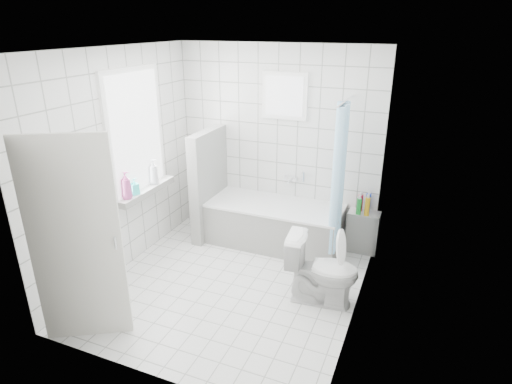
% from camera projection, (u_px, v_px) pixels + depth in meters
% --- Properties ---
extents(ground, '(3.00, 3.00, 0.00)m').
position_uv_depth(ground, '(231.00, 284.00, 4.96)').
color(ground, white).
rests_on(ground, ground).
extents(ceiling, '(3.00, 3.00, 0.00)m').
position_uv_depth(ceiling, '(226.00, 49.00, 3.99)').
color(ceiling, white).
rests_on(ceiling, ground).
extents(wall_back, '(2.80, 0.02, 2.60)m').
position_uv_depth(wall_back, '(277.00, 144.00, 5.77)').
color(wall_back, white).
rests_on(wall_back, ground).
extents(wall_front, '(2.80, 0.02, 2.60)m').
position_uv_depth(wall_front, '(141.00, 243.00, 3.19)').
color(wall_front, white).
rests_on(wall_front, ground).
extents(wall_left, '(0.02, 3.00, 2.60)m').
position_uv_depth(wall_left, '(120.00, 163.00, 4.97)').
color(wall_left, white).
rests_on(wall_left, ground).
extents(wall_right, '(0.02, 3.00, 2.60)m').
position_uv_depth(wall_right, '(364.00, 199.00, 3.98)').
color(wall_right, white).
rests_on(wall_right, ground).
extents(window_left, '(0.01, 0.90, 1.40)m').
position_uv_depth(window_left, '(137.00, 133.00, 5.10)').
color(window_left, white).
rests_on(window_left, wall_left).
extents(window_back, '(0.50, 0.01, 0.50)m').
position_uv_depth(window_back, '(284.00, 96.00, 5.45)').
color(window_back, white).
rests_on(window_back, wall_back).
extents(window_sill, '(0.18, 1.02, 0.08)m').
position_uv_depth(window_sill, '(146.00, 191.00, 5.36)').
color(window_sill, white).
rests_on(window_sill, wall_left).
extents(door, '(0.71, 0.44, 2.00)m').
position_uv_depth(door, '(76.00, 243.00, 3.81)').
color(door, silver).
rests_on(door, ground).
extents(bathtub, '(1.78, 0.77, 0.58)m').
position_uv_depth(bathtub, '(275.00, 224.00, 5.78)').
color(bathtub, white).
rests_on(bathtub, ground).
extents(partition_wall, '(0.15, 0.85, 1.50)m').
position_uv_depth(partition_wall, '(209.00, 184.00, 5.90)').
color(partition_wall, white).
rests_on(partition_wall, ground).
extents(tiled_ledge, '(0.40, 0.24, 0.55)m').
position_uv_depth(tiled_ledge, '(363.00, 232.00, 5.60)').
color(tiled_ledge, white).
rests_on(tiled_ledge, ground).
extents(toilet, '(0.79, 0.50, 0.77)m').
position_uv_depth(toilet, '(322.00, 270.00, 4.53)').
color(toilet, white).
rests_on(toilet, ground).
extents(curtain_rod, '(0.02, 0.80, 0.02)m').
position_uv_depth(curtain_rod, '(345.00, 101.00, 4.83)').
color(curtain_rod, silver).
rests_on(curtain_rod, wall_back).
extents(shower_curtain, '(0.14, 0.48, 1.78)m').
position_uv_depth(shower_curtain, '(337.00, 179.00, 5.05)').
color(shower_curtain, '#56BEFD').
rests_on(shower_curtain, curtain_rod).
extents(tub_faucet, '(0.18, 0.06, 0.06)m').
position_uv_depth(tub_faucet, '(291.00, 178.00, 5.82)').
color(tub_faucet, silver).
rests_on(tub_faucet, wall_back).
extents(sill_bottles, '(0.17, 0.69, 0.33)m').
position_uv_depth(sill_bottles, '(139.00, 179.00, 5.18)').
color(sill_bottles, '#38FDF0').
rests_on(sill_bottles, window_sill).
extents(ledge_bottles, '(0.17, 0.18, 0.26)m').
position_uv_depth(ledge_bottles, '(364.00, 205.00, 5.44)').
color(ledge_bottles, '#1837C0').
rests_on(ledge_bottles, tiled_ledge).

